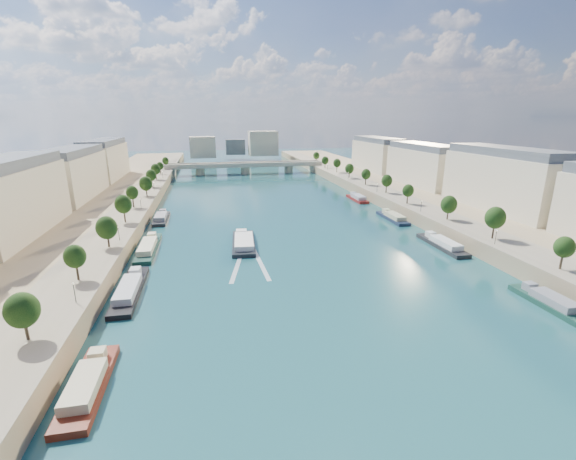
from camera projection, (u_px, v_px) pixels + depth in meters
name	position (u px, v px, depth m)	size (l,w,h in m)	color
ground	(278.00, 221.00, 152.02)	(700.00, 700.00, 0.00)	#0D3439
quay_left	(80.00, 225.00, 137.47)	(44.00, 520.00, 5.00)	#9E8460
quay_right	(443.00, 207.00, 165.16)	(44.00, 520.00, 5.00)	#9E8460
pave_left	(124.00, 216.00, 139.63)	(14.00, 520.00, 0.10)	gray
pave_right	(412.00, 203.00, 161.55)	(14.00, 520.00, 0.10)	gray
trees_left	(129.00, 200.00, 140.36)	(4.80, 268.80, 8.26)	#382B1E
trees_right	(397.00, 186.00, 169.03)	(4.80, 268.80, 8.26)	#382B1E
lamps_left	(131.00, 215.00, 130.33)	(0.36, 200.36, 4.28)	black
lamps_right	(397.00, 194.00, 164.61)	(0.36, 200.36, 4.28)	black
buildings_left	(47.00, 182.00, 142.29)	(16.00, 226.00, 23.20)	beige
buildings_right	(457.00, 170.00, 174.98)	(16.00, 226.00, 23.20)	beige
skyline	(240.00, 145.00, 354.75)	(79.00, 42.00, 22.00)	beige
bridge	(245.00, 167.00, 277.75)	(112.00, 12.00, 8.15)	#C1B79E
tour_barge	(244.00, 243.00, 123.74)	(8.97, 25.13, 3.56)	black
wake	(249.00, 264.00, 108.31)	(10.75, 26.03, 0.04)	silver
moored_barges_left	(129.00, 292.00, 88.97)	(5.00, 156.09, 3.60)	#161932
moored_barges_right	(449.00, 248.00, 118.38)	(5.00, 164.02, 3.60)	black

